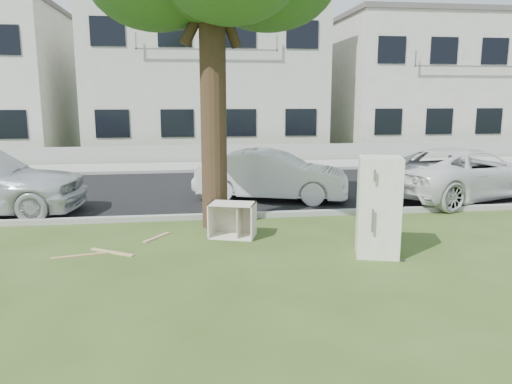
{
  "coord_description": "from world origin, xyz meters",
  "views": [
    {
      "loc": [
        -0.94,
        -8.67,
        2.77
      ],
      "look_at": [
        0.33,
        0.6,
        0.96
      ],
      "focal_mm": 35.0,
      "sensor_mm": 36.0,
      "label": 1
    }
  ],
  "objects": [
    {
      "name": "low_wall",
      "position": [
        0.0,
        12.6,
        0.35
      ],
      "size": [
        120.0,
        0.15,
        0.7
      ],
      "primitive_type": "cube",
      "color": "gray",
      "rests_on": "ground"
    },
    {
      "name": "car_center",
      "position": [
        1.27,
        4.39,
        0.67
      ],
      "size": [
        4.31,
        2.63,
        1.34
      ],
      "primitive_type": "imported",
      "rotation": [
        0.0,
        0.0,
        1.25
      ],
      "color": "silver",
      "rests_on": "ground"
    },
    {
      "name": "townhouse_center",
      "position": [
        0.0,
        17.5,
        3.72
      ],
      "size": [
        11.22,
        8.16,
        7.44
      ],
      "color": "beige",
      "rests_on": "ground"
    },
    {
      "name": "ground",
      "position": [
        0.0,
        0.0,
        0.0
      ],
      "size": [
        120.0,
        120.0,
        0.0
      ],
      "primitive_type": "plane",
      "color": "#324518"
    },
    {
      "name": "car_right",
      "position": [
        6.51,
        3.88,
        0.69
      ],
      "size": [
        5.49,
        3.97,
        1.39
      ],
      "primitive_type": "imported",
      "rotation": [
        0.0,
        0.0,
        1.94
      ],
      "color": "silver",
      "rests_on": "ground"
    },
    {
      "name": "plank_b",
      "position": [
        -2.34,
        0.17,
        0.01
      ],
      "size": [
        0.84,
        0.59,
        0.02
      ],
      "primitive_type": "cube",
      "rotation": [
        0.0,
        0.0,
        -0.58
      ],
      "color": "tan",
      "rests_on": "ground"
    },
    {
      "name": "fridge",
      "position": [
        2.32,
        -0.57,
        0.87
      ],
      "size": [
        0.87,
        0.84,
        1.74
      ],
      "primitive_type": "cube",
      "rotation": [
        0.0,
        0.0,
        -0.28
      ],
      "color": "beige",
      "rests_on": "ground"
    },
    {
      "name": "kerb_near",
      "position": [
        0.0,
        2.45,
        0.0
      ],
      "size": [
        120.0,
        0.18,
        0.12
      ],
      "primitive_type": "cube",
      "color": "gray",
      "rests_on": "ground"
    },
    {
      "name": "sidewalk",
      "position": [
        0.0,
        11.0,
        0.01
      ],
      "size": [
        120.0,
        2.8,
        0.01
      ],
      "primitive_type": "cube",
      "color": "gray",
      "rests_on": "ground"
    },
    {
      "name": "kerb_far",
      "position": [
        0.0,
        9.55,
        0.0
      ],
      "size": [
        120.0,
        0.18,
        0.12
      ],
      "primitive_type": "cube",
      "color": "gray",
      "rests_on": "ground"
    },
    {
      "name": "cabinet",
      "position": [
        -0.1,
        0.92,
        0.35
      ],
      "size": [
        1.01,
        0.8,
        0.69
      ],
      "primitive_type": "cube",
      "rotation": [
        0.0,
        0.0,
        -0.31
      ],
      "color": "silver",
      "rests_on": "ground"
    },
    {
      "name": "townhouse_right",
      "position": [
        12.0,
        17.5,
        3.42
      ],
      "size": [
        10.2,
        8.16,
        6.84
      ],
      "color": "silver",
      "rests_on": "ground"
    },
    {
      "name": "road",
      "position": [
        0.0,
        6.0,
        0.01
      ],
      "size": [
        120.0,
        7.0,
        0.01
      ],
      "primitive_type": "cube",
      "color": "black",
      "rests_on": "ground"
    },
    {
      "name": "plank_c",
      "position": [
        -1.6,
        1.05,
        0.01
      ],
      "size": [
        0.52,
        0.68,
        0.02
      ],
      "primitive_type": "cube",
      "rotation": [
        0.0,
        0.0,
        0.95
      ],
      "color": "tan",
      "rests_on": "ground"
    },
    {
      "name": "plank_a",
      "position": [
        -2.82,
        0.07,
        0.01
      ],
      "size": [
        1.06,
        0.33,
        0.02
      ],
      "primitive_type": "cube",
      "rotation": [
        0.0,
        0.0,
        0.23
      ],
      "color": "#9F7E4C",
      "rests_on": "ground"
    }
  ]
}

